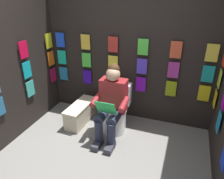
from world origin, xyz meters
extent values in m
cube|color=black|center=(0.00, -1.68, 1.18)|extent=(3.00, 0.10, 2.36)
cube|color=teal|center=(1.27, -1.60, 0.68)|extent=(0.17, 0.01, 0.26)
cube|color=#2D0A9F|center=(0.76, -1.60, 0.68)|extent=(0.17, 0.01, 0.26)
cube|color=#85A522|center=(0.25, -1.60, 0.68)|extent=(0.17, 0.01, 0.26)
cube|color=#750EBD|center=(-0.25, -1.60, 0.68)|extent=(0.17, 0.01, 0.26)
cube|color=#7E950E|center=(-0.76, -1.60, 0.68)|extent=(0.17, 0.01, 0.26)
cube|color=gold|center=(-1.27, -1.60, 0.68)|extent=(0.17, 0.01, 0.26)
cube|color=#16C1A1|center=(1.27, -1.60, 1.00)|extent=(0.17, 0.01, 0.26)
cube|color=green|center=(0.76, -1.60, 1.00)|extent=(0.17, 0.01, 0.26)
cube|color=yellow|center=(0.25, -1.60, 1.00)|extent=(0.17, 0.01, 0.26)
cube|color=#4936D3|center=(-0.25, -1.60, 1.00)|extent=(0.17, 0.01, 0.26)
cube|color=#9A2A83|center=(-0.76, -1.60, 1.00)|extent=(0.17, 0.01, 0.26)
cube|color=teal|center=(-1.27, -1.60, 1.00)|extent=(0.17, 0.01, 0.26)
cube|color=blue|center=(1.27, -1.60, 1.33)|extent=(0.17, 0.01, 0.26)
cube|color=gold|center=(0.76, -1.60, 1.33)|extent=(0.17, 0.01, 0.26)
cube|color=#AB2C23|center=(0.25, -1.60, 1.33)|extent=(0.17, 0.01, 0.26)
cube|color=green|center=(-0.25, -1.60, 1.33)|extent=(0.17, 0.01, 0.26)
cube|color=#C24828|center=(-0.76, -1.60, 1.33)|extent=(0.17, 0.01, 0.26)
cube|color=gold|center=(-1.27, -1.60, 1.33)|extent=(0.17, 0.01, 0.26)
cube|color=yellow|center=(-1.42, -1.47, 0.68)|extent=(0.01, 0.17, 0.26)
cube|color=teal|center=(-1.42, -0.82, 0.68)|extent=(0.01, 0.17, 0.26)
cube|color=#0923B5|center=(-1.42, -0.17, 0.68)|extent=(0.01, 0.17, 0.26)
cube|color=#C8E036|center=(-1.42, -1.47, 1.00)|extent=(0.01, 0.17, 0.26)
cube|color=#8808A5|center=(-1.42, -0.82, 1.00)|extent=(0.01, 0.17, 0.26)
cube|color=black|center=(1.50, -0.82, 1.18)|extent=(0.10, 1.63, 2.36)
cube|color=#3DB4A8|center=(1.42, -0.82, 0.68)|extent=(0.01, 0.17, 0.26)
cube|color=#9B1040|center=(1.42, -1.47, 0.68)|extent=(0.01, 0.17, 0.26)
cube|color=#15A8BB|center=(1.42, -0.82, 1.00)|extent=(0.01, 0.17, 0.26)
cube|color=#D55914|center=(1.42, -1.47, 1.00)|extent=(0.01, 0.17, 0.26)
cube|color=red|center=(1.42, -0.82, 1.33)|extent=(0.01, 0.17, 0.26)
cube|color=#C6CB1C|center=(1.42, -1.47, 1.33)|extent=(0.01, 0.17, 0.26)
cylinder|color=white|center=(0.04, -1.08, 0.20)|extent=(0.38, 0.38, 0.40)
cylinder|color=white|center=(0.04, -1.08, 0.41)|extent=(0.41, 0.41, 0.02)
cube|color=white|center=(0.04, -1.34, 0.58)|extent=(0.38, 0.18, 0.36)
cylinder|color=white|center=(0.04, -1.25, 0.58)|extent=(0.39, 0.07, 0.39)
cube|color=maroon|center=(0.04, -1.05, 0.68)|extent=(0.40, 0.22, 0.52)
sphere|color=tan|center=(0.04, -1.02, 1.04)|extent=(0.21, 0.21, 0.21)
sphere|color=#472D19|center=(0.04, -1.05, 1.11)|extent=(0.17, 0.17, 0.17)
cylinder|color=#23283D|center=(-0.06, -0.85, 0.44)|extent=(0.15, 0.40, 0.15)
cylinder|color=#23283D|center=(0.14, -0.85, 0.44)|extent=(0.15, 0.40, 0.15)
cylinder|color=#23283D|center=(-0.06, -0.67, 0.21)|extent=(0.12, 0.12, 0.42)
cylinder|color=#23283D|center=(0.14, -0.67, 0.21)|extent=(0.12, 0.12, 0.42)
cube|color=#33333D|center=(-0.05, -0.61, 0.04)|extent=(0.11, 0.26, 0.09)
cube|color=#33333D|center=(0.15, -0.61, 0.04)|extent=(0.11, 0.26, 0.09)
cylinder|color=maroon|center=(-0.18, -0.87, 0.66)|extent=(0.09, 0.31, 0.13)
cylinder|color=maroon|center=(0.26, -0.87, 0.66)|extent=(0.09, 0.31, 0.13)
cube|color=green|center=(0.04, -0.71, 0.64)|extent=(0.30, 0.13, 0.23)
cube|color=beige|center=(0.69, -1.13, 0.16)|extent=(0.29, 0.72, 0.32)
cube|color=beige|center=(0.69, -1.13, 0.34)|extent=(0.31, 0.75, 0.03)
camera|label=1|loc=(-0.93, 1.72, 2.17)|focal=34.35mm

